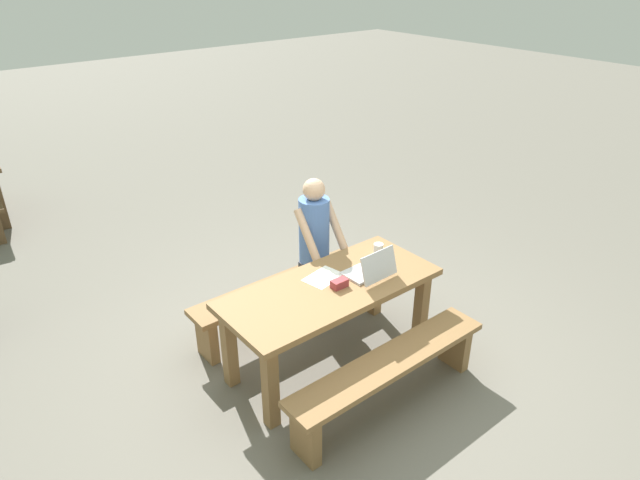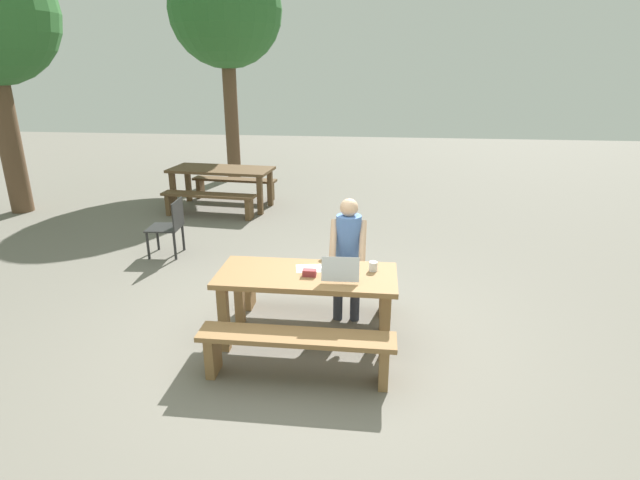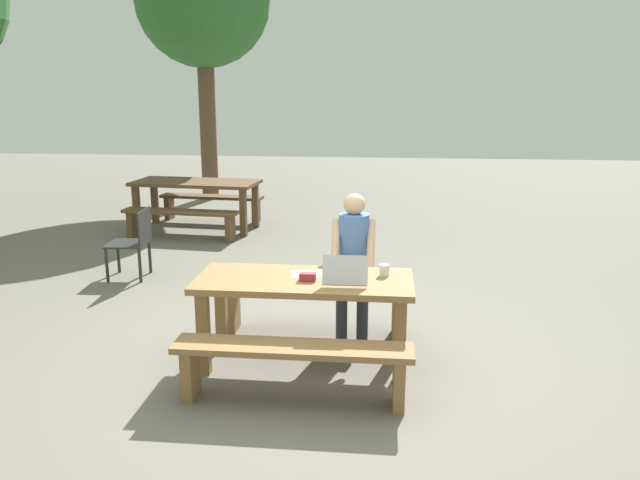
# 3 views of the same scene
# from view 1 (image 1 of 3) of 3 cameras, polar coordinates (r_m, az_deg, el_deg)

# --- Properties ---
(ground_plane) EXTENTS (30.00, 30.00, 0.00)m
(ground_plane) POSITION_cam_1_polar(r_m,az_deg,el_deg) (4.64, 1.01, -12.13)
(ground_plane) COLOR slate
(picnic_table_front) EXTENTS (1.70, 0.74, 0.72)m
(picnic_table_front) POSITION_cam_1_polar(r_m,az_deg,el_deg) (4.29, 1.08, -5.94)
(picnic_table_front) COLOR olive
(picnic_table_front) RESTS_ON ground
(bench_near) EXTENTS (1.68, 0.30, 0.43)m
(bench_near) POSITION_cam_1_polar(r_m,az_deg,el_deg) (4.08, 7.03, -13.10)
(bench_near) COLOR olive
(bench_near) RESTS_ON ground
(bench_far) EXTENTS (1.68, 0.30, 0.43)m
(bench_far) POSITION_cam_1_polar(r_m,az_deg,el_deg) (4.87, -3.86, -5.37)
(bench_far) COLOR olive
(bench_far) RESTS_ON ground
(laptop) EXTENTS (0.35, 0.30, 0.24)m
(laptop) POSITION_cam_1_polar(r_m,az_deg,el_deg) (4.33, 5.18, -2.98)
(laptop) COLOR silver
(laptop) RESTS_ON picnic_table_front
(small_pouch) EXTENTS (0.13, 0.07, 0.06)m
(small_pouch) POSITION_cam_1_polar(r_m,az_deg,el_deg) (4.19, 1.98, -4.44)
(small_pouch) COLOR #993338
(small_pouch) RESTS_ON picnic_table_front
(paper_sheet) EXTENTS (0.33, 0.26, 0.00)m
(paper_sheet) POSITION_cam_1_polar(r_m,az_deg,el_deg) (4.32, 0.37, -3.81)
(paper_sheet) COLOR white
(paper_sheet) RESTS_ON picnic_table_front
(coffee_mug) EXTENTS (0.08, 0.08, 0.09)m
(coffee_mug) POSITION_cam_1_polar(r_m,az_deg,el_deg) (4.65, 5.96, -0.89)
(coffee_mug) COLOR white
(coffee_mug) RESTS_ON picnic_table_front
(person_seated) EXTENTS (0.37, 0.39, 1.29)m
(person_seated) POSITION_cam_1_polar(r_m,az_deg,el_deg) (4.82, -0.30, -0.07)
(person_seated) COLOR #333847
(person_seated) RESTS_ON ground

